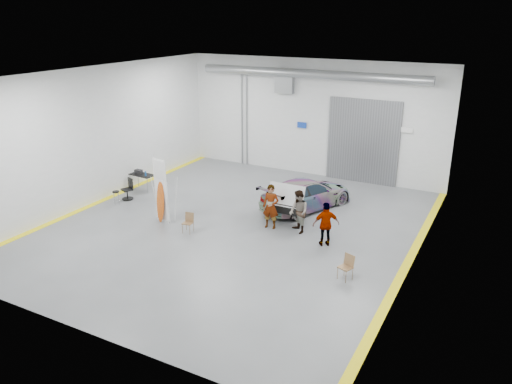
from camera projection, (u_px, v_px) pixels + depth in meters
The scene contains 13 objects.
ground at pixel (234, 226), 20.11m from camera, with size 16.00×16.00×0.00m, color #5A5D61.
room_shell at pixel (265, 117), 20.47m from camera, with size 14.02×16.18×6.01m.
sedan_car at pixel (307, 194), 21.83m from camera, with size 1.85×4.54×1.32m, color silver.
person_a at pixel (271, 207), 19.71m from camera, with size 0.66×0.43×1.80m, color #8C5C4C.
person_b at pixel (299, 212), 19.31m from camera, with size 0.84×0.64×1.72m, color #55779C.
person_c at pixel (326, 224), 18.20m from camera, with size 0.98×0.40×1.69m, color brown.
surfboard_display at pixel (162, 196), 20.15m from camera, with size 0.79×0.35×2.84m.
folding_chair_near at pixel (188, 227), 19.49m from camera, with size 0.41×0.43×0.78m.
folding_chair_far at pixel (345, 272), 16.05m from camera, with size 0.51×0.54×0.83m.
shop_stool at pixel (116, 198), 22.33m from camera, with size 0.32×0.32×0.62m.
work_table at pixel (141, 174), 24.08m from camera, with size 1.28×0.72×1.01m.
office_chair at pixel (128, 190), 22.94m from camera, with size 0.56×0.59×0.98m.
trunk_lid at pixel (288, 193), 19.92m from camera, with size 1.54×0.93×0.04m, color silver.
Camera 1 is at (9.41, -15.90, 8.11)m, focal length 35.00 mm.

